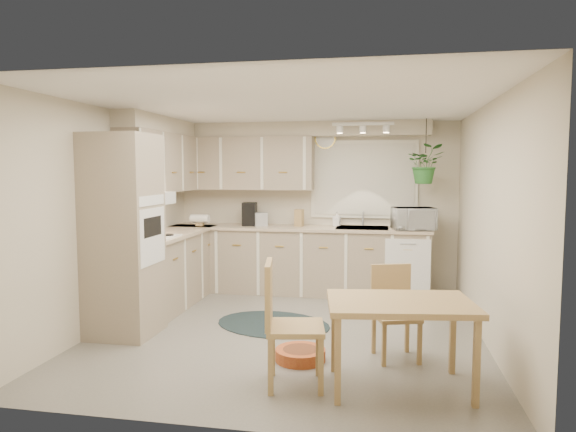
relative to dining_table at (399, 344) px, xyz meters
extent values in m
plane|color=slate|center=(-1.12, 1.22, -0.35)|extent=(4.20, 4.20, 0.00)
plane|color=white|center=(-1.12, 1.22, 2.05)|extent=(4.20, 4.20, 0.00)
cube|color=beige|center=(-1.12, 3.32, 0.85)|extent=(4.00, 0.04, 2.40)
cube|color=beige|center=(-1.12, -0.88, 0.85)|extent=(4.00, 0.04, 2.40)
cube|color=beige|center=(-3.12, 1.22, 0.85)|extent=(0.04, 4.20, 2.40)
cube|color=beige|center=(0.88, 1.22, 0.85)|extent=(0.04, 4.20, 2.40)
cube|color=gray|center=(-2.82, 2.09, 0.10)|extent=(0.60, 1.85, 0.90)
cube|color=gray|center=(-1.32, 3.02, 0.10)|extent=(3.60, 0.60, 0.90)
cube|color=#CEB096|center=(-2.81, 2.09, 0.57)|extent=(0.64, 1.89, 0.04)
cube|color=#CEB096|center=(-1.32, 3.01, 0.57)|extent=(3.64, 0.64, 0.04)
cube|color=gray|center=(-2.80, 0.84, 0.70)|extent=(0.65, 0.65, 2.10)
cube|color=silver|center=(-2.48, 0.84, 0.70)|extent=(0.02, 0.56, 0.58)
cube|color=gray|center=(-2.95, 2.22, 1.47)|extent=(0.35, 2.00, 0.75)
cube|color=gray|center=(-2.12, 3.14, 1.47)|extent=(2.00, 0.35, 0.75)
cube|color=beige|center=(-2.97, 2.22, 1.95)|extent=(0.30, 2.00, 0.20)
cube|color=beige|center=(-1.32, 3.17, 1.95)|extent=(3.60, 0.30, 0.20)
cube|color=silver|center=(-2.80, 1.52, 0.59)|extent=(0.52, 0.58, 0.02)
cube|color=silver|center=(-2.82, 1.52, 1.05)|extent=(0.40, 0.60, 0.14)
cube|color=white|center=(-0.42, 3.29, 1.25)|extent=(1.40, 0.02, 1.00)
cube|color=beige|center=(-0.42, 3.30, 1.25)|extent=(1.50, 0.02, 1.10)
cube|color=#AFB2B7|center=(-0.42, 3.02, 0.55)|extent=(0.70, 0.48, 0.10)
cube|color=silver|center=(0.18, 2.71, 0.07)|extent=(0.58, 0.02, 0.83)
cube|color=silver|center=(-0.42, 2.77, 1.98)|extent=(0.80, 0.04, 0.04)
cylinder|color=gold|center=(-0.97, 3.29, 1.83)|extent=(0.30, 0.03, 0.30)
cube|color=#AB8155|center=(0.00, 0.00, 0.00)|extent=(1.22, 0.90, 0.71)
cube|color=#AB8155|center=(-0.82, -0.09, 0.15)|extent=(0.55, 0.55, 1.00)
cube|color=#AB8155|center=(-0.01, 0.64, 0.07)|extent=(0.50, 0.50, 0.85)
ellipsoid|color=black|center=(-1.34, 1.47, -0.35)|extent=(1.52, 1.29, 0.01)
cylinder|color=#A85821|center=(-0.86, 0.44, -0.30)|extent=(0.61, 0.61, 0.11)
imported|color=silver|center=(0.25, 2.92, 0.77)|extent=(0.59, 0.42, 0.36)
imported|color=silver|center=(-0.79, 3.17, 0.63)|extent=(0.13, 0.22, 0.10)
imported|color=#2A692A|center=(0.39, 2.92, 1.40)|extent=(0.48, 0.53, 0.40)
cube|color=black|center=(-2.02, 3.02, 0.75)|extent=(0.21, 0.24, 0.33)
cube|color=#AFB2B7|center=(-1.91, 3.04, 0.68)|extent=(0.34, 0.24, 0.19)
cube|color=#AB8155|center=(-1.31, 3.07, 0.71)|extent=(0.13, 0.13, 0.24)
camera|label=1|loc=(-0.14, -4.04, 1.37)|focal=32.00mm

